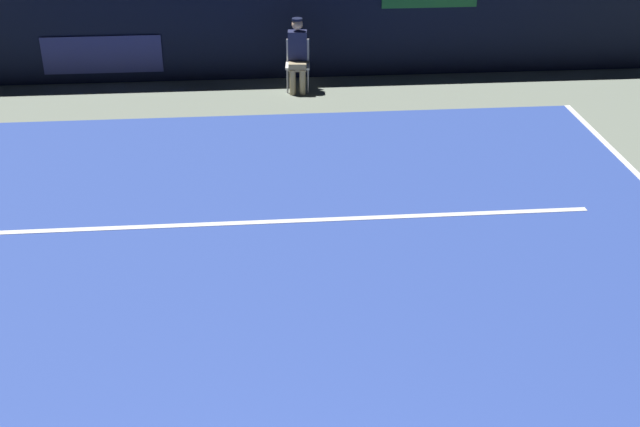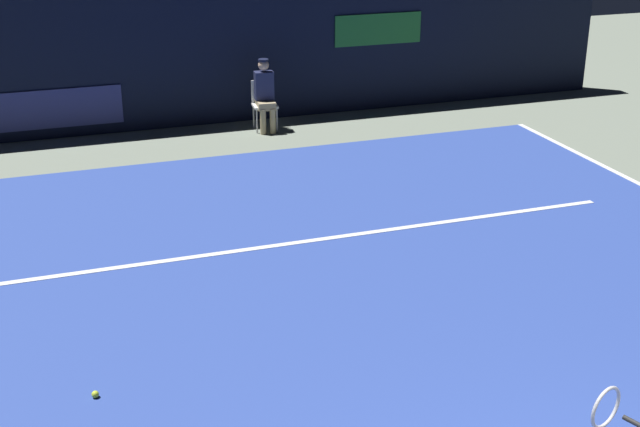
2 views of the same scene
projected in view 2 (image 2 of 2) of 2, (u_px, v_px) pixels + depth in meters
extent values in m
plane|color=gray|center=(380.00, 313.00, 9.59)|extent=(32.65, 32.65, 0.00)
cube|color=#2D479E|center=(380.00, 313.00, 9.58)|extent=(10.88, 11.97, 0.01)
cube|color=white|center=(318.00, 240.00, 11.41)|extent=(8.49, 0.10, 0.01)
cube|color=black|center=(213.00, 54.00, 16.22)|extent=(16.33, 0.30, 2.60)
cube|color=navy|center=(60.00, 108.00, 15.49)|extent=(2.20, 0.04, 0.70)
cube|color=#1E6B2D|center=(378.00, 29.00, 16.96)|extent=(1.80, 0.04, 0.60)
torus|color=#B2B2B7|center=(606.00, 408.00, 5.60)|extent=(0.29, 0.12, 0.30)
cube|color=white|center=(265.00, 106.00, 16.00)|extent=(0.47, 0.43, 0.04)
cube|color=white|center=(263.00, 91.00, 16.09)|extent=(0.42, 0.06, 0.42)
cylinder|color=#B2B2B7|center=(257.00, 121.00, 15.89)|extent=(0.03, 0.03, 0.46)
cylinder|color=#B2B2B7|center=(277.00, 120.00, 15.97)|extent=(0.03, 0.03, 0.46)
cylinder|color=#B2B2B7|center=(254.00, 116.00, 16.19)|extent=(0.03, 0.03, 0.46)
cylinder|color=#B2B2B7|center=(273.00, 115.00, 16.28)|extent=(0.03, 0.03, 0.46)
cube|color=tan|center=(266.00, 105.00, 15.91)|extent=(0.35, 0.42, 0.14)
cylinder|color=tan|center=(263.00, 122.00, 15.83)|extent=(0.11, 0.11, 0.46)
cylinder|color=tan|center=(273.00, 121.00, 15.87)|extent=(0.11, 0.11, 0.46)
cube|color=#23284C|center=(264.00, 86.00, 15.89)|extent=(0.36, 0.25, 0.52)
sphere|color=#DBAD89|center=(263.00, 65.00, 15.75)|extent=(0.20, 0.20, 0.20)
cylinder|color=#141933|center=(263.00, 60.00, 15.72)|extent=(0.19, 0.19, 0.04)
sphere|color=#CCE033|center=(95.00, 394.00, 8.04)|extent=(0.07, 0.07, 0.07)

